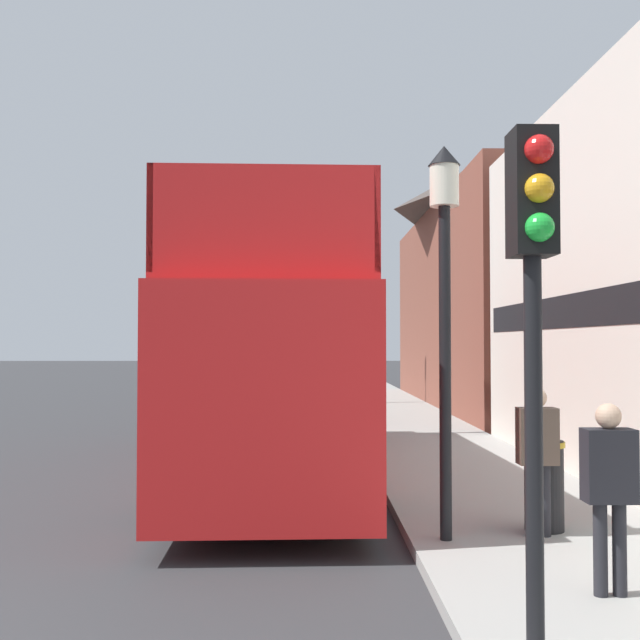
{
  "coord_description": "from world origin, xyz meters",
  "views": [
    {
      "loc": [
        4.34,
        -4.85,
        2.27
      ],
      "look_at": [
        4.51,
        6.51,
        2.63
      ],
      "focal_mm": 42.0,
      "sensor_mm": 36.0,
      "label": 1
    }
  ],
  "objects_px": {
    "traffic_signal": "(533,271)",
    "litter_bin": "(544,482)",
    "lamp_post_nearest": "(445,264)",
    "lamp_post_second": "(372,284)",
    "parked_car_ahead_of_bus": "(308,398)",
    "pedestrian_nearest": "(609,479)",
    "pedestrian_second": "(537,447)",
    "tour_bus": "(273,365)",
    "lamp_post_third": "(355,304)"
  },
  "relations": [
    {
      "from": "parked_car_ahead_of_bus",
      "to": "lamp_post_third",
      "type": "bearing_deg",
      "value": 70.66
    },
    {
      "from": "tour_bus",
      "to": "lamp_post_second",
      "type": "distance_m",
      "value": 5.39
    },
    {
      "from": "lamp_post_second",
      "to": "litter_bin",
      "type": "bearing_deg",
      "value": -82.19
    },
    {
      "from": "lamp_post_second",
      "to": "traffic_signal",
      "type": "bearing_deg",
      "value": -89.89
    },
    {
      "from": "lamp_post_second",
      "to": "litter_bin",
      "type": "xyz_separation_m",
      "value": [
        1.22,
        -8.89,
        -2.99
      ]
    },
    {
      "from": "parked_car_ahead_of_bus",
      "to": "litter_bin",
      "type": "distance_m",
      "value": 12.77
    },
    {
      "from": "pedestrian_nearest",
      "to": "litter_bin",
      "type": "distance_m",
      "value": 2.27
    },
    {
      "from": "lamp_post_nearest",
      "to": "lamp_post_second",
      "type": "bearing_deg",
      "value": 90.11
    },
    {
      "from": "tour_bus",
      "to": "litter_bin",
      "type": "bearing_deg",
      "value": -53.75
    },
    {
      "from": "traffic_signal",
      "to": "tour_bus",
      "type": "bearing_deg",
      "value": 105.0
    },
    {
      "from": "pedestrian_nearest",
      "to": "lamp_post_nearest",
      "type": "relative_size",
      "value": 0.38
    },
    {
      "from": "pedestrian_nearest",
      "to": "traffic_signal",
      "type": "distance_m",
      "value": 2.4
    },
    {
      "from": "lamp_post_third",
      "to": "lamp_post_nearest",
      "type": "bearing_deg",
      "value": -90.55
    },
    {
      "from": "pedestrian_second",
      "to": "traffic_signal",
      "type": "bearing_deg",
      "value": -107.26
    },
    {
      "from": "parked_car_ahead_of_bus",
      "to": "lamp_post_third",
      "type": "height_order",
      "value": "lamp_post_third"
    },
    {
      "from": "traffic_signal",
      "to": "parked_car_ahead_of_bus",
      "type": "bearing_deg",
      "value": 95.4
    },
    {
      "from": "parked_car_ahead_of_bus",
      "to": "traffic_signal",
      "type": "relative_size",
      "value": 1.2
    },
    {
      "from": "pedestrian_nearest",
      "to": "lamp_post_third",
      "type": "xyz_separation_m",
      "value": [
        -0.88,
        20.41,
        2.56
      ]
    },
    {
      "from": "tour_bus",
      "to": "lamp_post_nearest",
      "type": "height_order",
      "value": "lamp_post_nearest"
    },
    {
      "from": "pedestrian_second",
      "to": "pedestrian_nearest",
      "type": "bearing_deg",
      "value": -89.65
    },
    {
      "from": "parked_car_ahead_of_bus",
      "to": "lamp_post_second",
      "type": "xyz_separation_m",
      "value": [
        1.5,
        -3.58,
        2.94
      ]
    },
    {
      "from": "parked_car_ahead_of_bus",
      "to": "lamp_post_nearest",
      "type": "distance_m",
      "value": 13.19
    },
    {
      "from": "tour_bus",
      "to": "lamp_post_third",
      "type": "xyz_separation_m",
      "value": [
        2.28,
        13.94,
        1.79
      ]
    },
    {
      "from": "tour_bus",
      "to": "traffic_signal",
      "type": "relative_size",
      "value": 2.86
    },
    {
      "from": "pedestrian_second",
      "to": "traffic_signal",
      "type": "relative_size",
      "value": 0.46
    },
    {
      "from": "tour_bus",
      "to": "pedestrian_nearest",
      "type": "xyz_separation_m",
      "value": [
        3.16,
        -6.47,
        -0.78
      ]
    },
    {
      "from": "pedestrian_nearest",
      "to": "pedestrian_second",
      "type": "relative_size",
      "value": 0.99
    },
    {
      "from": "lamp_post_third",
      "to": "litter_bin",
      "type": "relative_size",
      "value": 5.1
    },
    {
      "from": "tour_bus",
      "to": "parked_car_ahead_of_bus",
      "type": "relative_size",
      "value": 2.39
    },
    {
      "from": "pedestrian_second",
      "to": "tour_bus",
      "type": "bearing_deg",
      "value": 124.85
    },
    {
      "from": "tour_bus",
      "to": "traffic_signal",
      "type": "distance_m",
      "value": 8.19
    },
    {
      "from": "pedestrian_second",
      "to": "litter_bin",
      "type": "xyz_separation_m",
      "value": [
        0.16,
        0.27,
        -0.44
      ]
    },
    {
      "from": "traffic_signal",
      "to": "lamp_post_second",
      "type": "height_order",
      "value": "lamp_post_second"
    },
    {
      "from": "parked_car_ahead_of_bus",
      "to": "pedestrian_nearest",
      "type": "distance_m",
      "value": 14.92
    },
    {
      "from": "lamp_post_nearest",
      "to": "lamp_post_second",
      "type": "xyz_separation_m",
      "value": [
        -0.02,
        9.3,
        0.53
      ]
    },
    {
      "from": "lamp_post_nearest",
      "to": "lamp_post_second",
      "type": "distance_m",
      "value": 9.31
    },
    {
      "from": "parked_car_ahead_of_bus",
      "to": "pedestrian_second",
      "type": "distance_m",
      "value": 13.01
    },
    {
      "from": "tour_bus",
      "to": "lamp_post_second",
      "type": "height_order",
      "value": "lamp_post_second"
    },
    {
      "from": "tour_bus",
      "to": "litter_bin",
      "type": "xyz_separation_m",
      "value": [
        3.3,
        -4.25,
        -1.21
      ]
    },
    {
      "from": "pedestrian_second",
      "to": "lamp_post_second",
      "type": "relative_size",
      "value": 0.32
    },
    {
      "from": "parked_car_ahead_of_bus",
      "to": "traffic_signal",
      "type": "height_order",
      "value": "traffic_signal"
    },
    {
      "from": "lamp_post_nearest",
      "to": "lamp_post_third",
      "type": "relative_size",
      "value": 0.83
    },
    {
      "from": "pedestrian_nearest",
      "to": "litter_bin",
      "type": "relative_size",
      "value": 1.59
    },
    {
      "from": "lamp_post_second",
      "to": "lamp_post_third",
      "type": "distance_m",
      "value": 9.3
    },
    {
      "from": "parked_car_ahead_of_bus",
      "to": "pedestrian_second",
      "type": "xyz_separation_m",
      "value": [
        2.56,
        -12.75,
        0.4
      ]
    },
    {
      "from": "pedestrian_nearest",
      "to": "pedestrian_second",
      "type": "height_order",
      "value": "pedestrian_second"
    },
    {
      "from": "tour_bus",
      "to": "lamp_post_third",
      "type": "height_order",
      "value": "lamp_post_third"
    },
    {
      "from": "lamp_post_second",
      "to": "pedestrian_second",
      "type": "bearing_deg",
      "value": -83.38
    },
    {
      "from": "parked_car_ahead_of_bus",
      "to": "litter_bin",
      "type": "xyz_separation_m",
      "value": [
        2.72,
        -12.47,
        -0.05
      ]
    },
    {
      "from": "traffic_signal",
      "to": "litter_bin",
      "type": "height_order",
      "value": "traffic_signal"
    }
  ]
}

